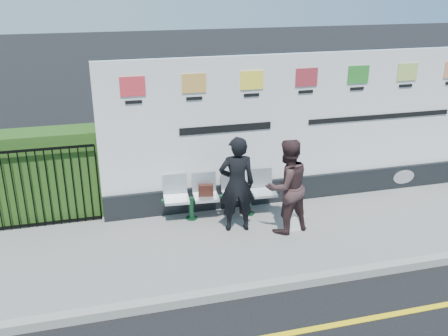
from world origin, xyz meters
name	(u,v)px	position (x,y,z in m)	size (l,w,h in m)	color
ground	(371,319)	(0.00, 0.00, 0.00)	(80.00, 80.00, 0.00)	black
pavement	(301,232)	(0.00, 2.50, 0.06)	(14.00, 3.00, 0.12)	gray
kerb	(338,276)	(0.00, 1.00, 0.07)	(14.00, 0.18, 0.14)	gray
yellow_line	(371,318)	(0.00, 0.00, 0.00)	(14.00, 0.10, 0.01)	yellow
billboard	(301,138)	(0.50, 3.85, 1.42)	(8.00, 0.30, 3.00)	black
hedge	(41,175)	(-4.58, 4.30, 0.97)	(2.35, 0.70, 1.70)	#274C17
railing	(40,188)	(-4.58, 3.85, 0.89)	(2.05, 0.06, 1.54)	black
bench	(221,205)	(-1.30, 3.40, 0.35)	(2.16, 0.56, 0.46)	silver
woman_left	(237,184)	(-1.15, 2.82, 1.01)	(0.65, 0.43, 1.78)	black
woman_right	(287,186)	(-0.31, 2.55, 0.99)	(0.85, 0.66, 1.75)	#372424
handbag_brown	(206,190)	(-1.58, 3.42, 0.69)	(0.28, 0.12, 0.22)	black
carrier_bag_white	(296,222)	(-0.10, 2.54, 0.26)	(0.28, 0.17, 0.28)	white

